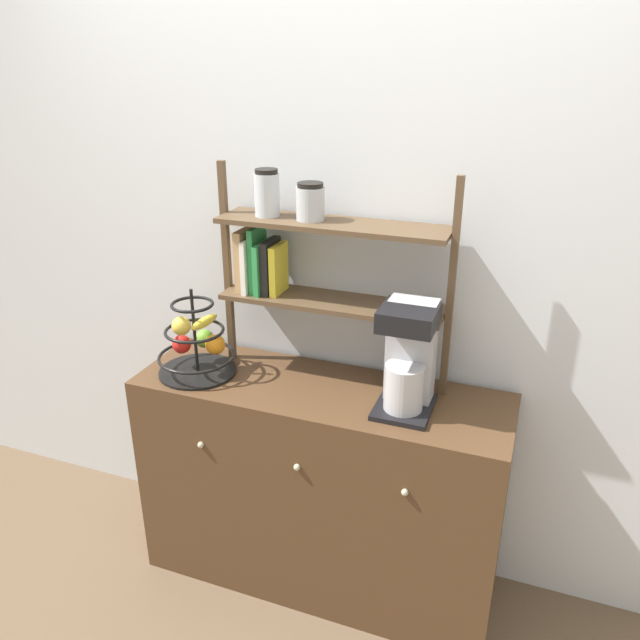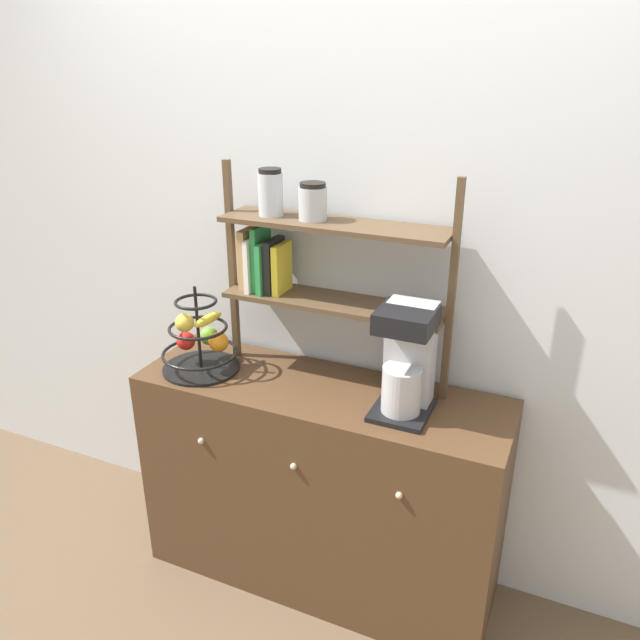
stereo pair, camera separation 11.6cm
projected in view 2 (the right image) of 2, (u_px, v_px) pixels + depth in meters
name	position (u px, v px, depth m)	size (l,w,h in m)	color
ground_plane	(297.00, 611.00, 2.42)	(12.00, 12.00, 0.00)	brown
wall_back	(349.00, 256.00, 2.31)	(7.00, 0.05, 2.60)	silver
sideboard	(320.00, 486.00, 2.43)	(1.38, 0.45, 0.87)	#4C331E
coffee_maker	(407.00, 359.00, 2.05)	(0.19, 0.22, 0.38)	black
fruit_stand	(200.00, 342.00, 2.36)	(0.29, 0.29, 0.34)	black
shelf_hutch	(304.00, 252.00, 2.22)	(0.86, 0.20, 0.77)	brown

